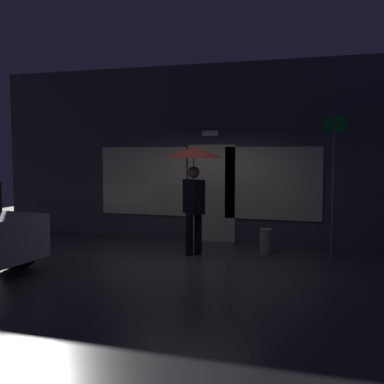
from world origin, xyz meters
TOP-DOWN VIEW (x-y plane):
  - ground_plane at (0.00, 0.00)m, footprint 18.00×18.00m
  - building_facade at (-0.00, 2.35)m, footprint 10.75×0.48m
  - person_with_umbrella at (0.07, 0.60)m, footprint 1.13×1.13m
  - street_sign_post at (2.69, 1.01)m, footprint 0.40×0.07m
  - sidewalk_bollard at (1.41, 1.18)m, footprint 0.25×0.25m

SIDE VIEW (x-z plane):
  - ground_plane at x=0.00m, z-range 0.00..0.00m
  - sidewalk_bollard at x=1.41m, z-range 0.00..0.50m
  - street_sign_post at x=2.69m, z-range 0.17..2.97m
  - person_with_umbrella at x=0.07m, z-range 0.63..2.77m
  - building_facade at x=0.00m, z-range -0.02..3.99m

